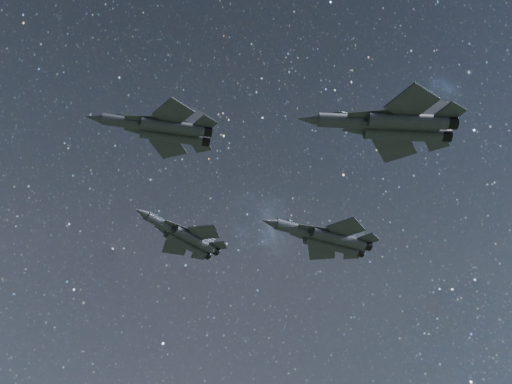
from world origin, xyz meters
TOP-DOWN VIEW (x-y plane):
  - jet_lead at (-15.49, -5.92)m, footprint 16.23×10.95m
  - jet_left at (-3.19, 16.11)m, footprint 17.10×11.41m
  - jet_right at (6.29, -22.72)m, footprint 18.53×12.13m
  - jet_slot at (16.63, 5.60)m, footprint 19.62×13.83m

SIDE VIEW (x-z plane):
  - jet_right at x=6.29m, z-range 142.28..147.06m
  - jet_lead at x=-15.49m, z-range 146.02..150.11m
  - jet_slot at x=16.63m, z-range 145.65..150.62m
  - jet_left at x=-3.19m, z-range 146.04..150.37m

